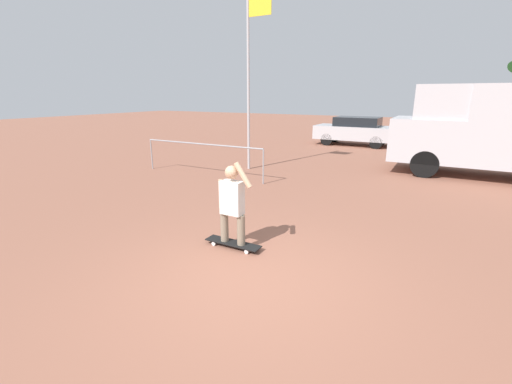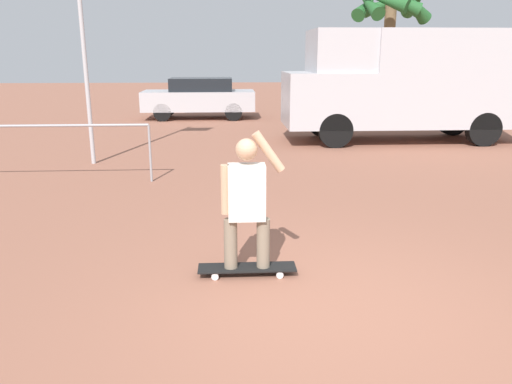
{
  "view_description": "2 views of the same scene",
  "coord_description": "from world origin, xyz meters",
  "px_view_note": "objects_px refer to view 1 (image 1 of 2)",
  "views": [
    {
      "loc": [
        2.15,
        -3.81,
        2.59
      ],
      "look_at": [
        -0.9,
        1.71,
        0.79
      ],
      "focal_mm": 24.0,
      "sensor_mm": 36.0,
      "label": 1
    },
    {
      "loc": [
        -1.07,
        -4.06,
        2.26
      ],
      "look_at": [
        -0.75,
        1.41,
        0.76
      ],
      "focal_mm": 35.0,
      "sensor_mm": 36.0,
      "label": 2
    }
  ],
  "objects_px": {
    "skateboard": "(233,243)",
    "flagpole": "(250,68)",
    "person_skateboarder": "(232,201)",
    "camper_van": "(506,128)",
    "parked_car_silver": "(355,130)"
  },
  "relations": [
    {
      "from": "parked_car_silver",
      "to": "flagpole",
      "type": "height_order",
      "value": "flagpole"
    },
    {
      "from": "person_skateboarder",
      "to": "camper_van",
      "type": "distance_m",
      "value": 9.62
    },
    {
      "from": "skateboard",
      "to": "parked_car_silver",
      "type": "height_order",
      "value": "parked_car_silver"
    },
    {
      "from": "parked_car_silver",
      "to": "flagpole",
      "type": "xyz_separation_m",
      "value": [
        -1.82,
        -7.91,
        2.66
      ]
    },
    {
      "from": "person_skateboarder",
      "to": "camper_van",
      "type": "relative_size",
      "value": 0.23
    },
    {
      "from": "person_skateboarder",
      "to": "parked_car_silver",
      "type": "height_order",
      "value": "person_skateboarder"
    },
    {
      "from": "skateboard",
      "to": "parked_car_silver",
      "type": "distance_m",
      "value": 13.85
    },
    {
      "from": "flagpole",
      "to": "parked_car_silver",
      "type": "bearing_deg",
      "value": 77.05
    },
    {
      "from": "person_skateboarder",
      "to": "parked_car_silver",
      "type": "xyz_separation_m",
      "value": [
        -1.18,
        13.78,
        -0.08
      ]
    },
    {
      "from": "person_skateboarder",
      "to": "flagpole",
      "type": "relative_size",
      "value": 0.25
    },
    {
      "from": "camper_van",
      "to": "parked_car_silver",
      "type": "height_order",
      "value": "camper_van"
    },
    {
      "from": "skateboard",
      "to": "flagpole",
      "type": "bearing_deg",
      "value": 117.09
    },
    {
      "from": "skateboard",
      "to": "camper_van",
      "type": "relative_size",
      "value": 0.17
    },
    {
      "from": "skateboard",
      "to": "flagpole",
      "type": "distance_m",
      "value": 7.4
    },
    {
      "from": "skateboard",
      "to": "flagpole",
      "type": "height_order",
      "value": "flagpole"
    }
  ]
}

